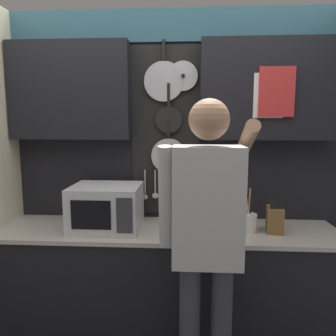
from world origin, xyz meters
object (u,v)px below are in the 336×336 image
at_px(microwave, 106,207).
at_px(knife_block, 275,219).
at_px(person, 207,229).
at_px(utensil_crock, 248,221).

height_order(microwave, knife_block, microwave).
bearing_deg(person, utensil_crock, 57.49).
bearing_deg(knife_block, person, -135.27).
bearing_deg(person, microwave, 144.45).
bearing_deg(knife_block, microwave, -179.99).
bearing_deg(utensil_crock, person, -122.51).
xyz_separation_m(knife_block, person, (-0.50, -0.49, 0.08)).
bearing_deg(microwave, utensil_crock, 0.15).
distance_m(knife_block, person, 0.71).
relative_size(knife_block, person, 0.14).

